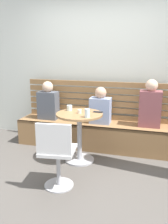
% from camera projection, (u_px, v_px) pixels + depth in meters
% --- Properties ---
extents(ground, '(8.00, 8.00, 0.00)m').
position_uv_depth(ground, '(74.00, 181.00, 3.09)').
color(ground, '#514C47').
extents(back_wall, '(5.20, 0.10, 2.90)m').
position_uv_depth(back_wall, '(102.00, 61.00, 4.26)').
color(back_wall, silver).
rests_on(back_wall, ground).
extents(booth_bench, '(2.70, 0.52, 0.44)m').
position_uv_depth(booth_bench, '(96.00, 135.00, 4.15)').
color(booth_bench, olive).
rests_on(booth_bench, ground).
extents(booth_backrest, '(2.65, 0.04, 0.67)m').
position_uv_depth(booth_backrest, '(99.00, 100.00, 4.24)').
color(booth_backrest, olive).
rests_on(booth_backrest, booth_bench).
extents(cafe_table, '(0.68, 0.68, 0.74)m').
position_uv_depth(cafe_table, '(79.00, 128.00, 3.56)').
color(cafe_table, '#ADADB2').
rests_on(cafe_table, ground).
extents(white_chair, '(0.45, 0.45, 0.85)m').
position_uv_depth(white_chair, '(57.00, 153.00, 2.82)').
color(white_chair, '#ADADB2').
rests_on(white_chair, ground).
extents(person_adult, '(0.34, 0.22, 0.75)m').
position_uv_depth(person_adult, '(150.00, 106.00, 3.81)').
color(person_adult, brown).
rests_on(person_adult, booth_bench).
extents(person_child_left, '(0.34, 0.22, 0.67)m').
position_uv_depth(person_child_left, '(48.00, 102.00, 4.26)').
color(person_child_left, '#4C515B').
rests_on(person_child_left, booth_bench).
extents(person_child_middle, '(0.34, 0.22, 0.61)m').
position_uv_depth(person_child_middle, '(100.00, 107.00, 4.00)').
color(person_child_middle, '#8C9EC6').
rests_on(person_child_middle, booth_bench).
extents(cup_espresso_small, '(0.06, 0.06, 0.05)m').
position_uv_depth(cup_espresso_small, '(80.00, 111.00, 3.50)').
color(cup_espresso_small, silver).
rests_on(cup_espresso_small, cafe_table).
extents(cup_glass_tall, '(0.07, 0.07, 0.12)m').
position_uv_depth(cup_glass_tall, '(87.00, 113.00, 3.27)').
color(cup_glass_tall, silver).
rests_on(cup_glass_tall, cafe_table).
extents(cup_glass_short, '(0.08, 0.08, 0.08)m').
position_uv_depth(cup_glass_short, '(70.00, 108.00, 3.66)').
color(cup_glass_short, silver).
rests_on(cup_glass_short, cafe_table).
extents(phone_on_table, '(0.14, 0.08, 0.01)m').
position_uv_depth(phone_on_table, '(98.00, 112.00, 3.56)').
color(phone_on_table, black).
rests_on(phone_on_table, cafe_table).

